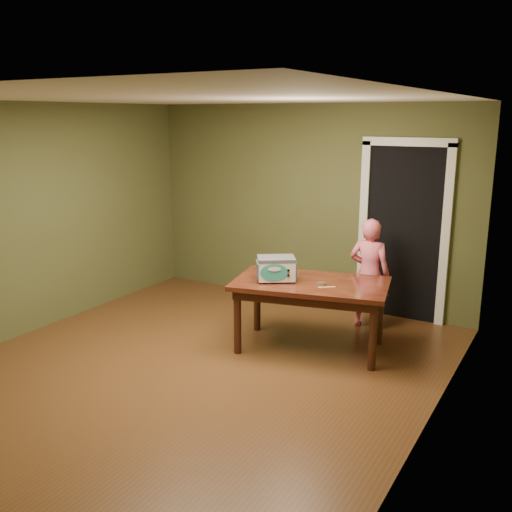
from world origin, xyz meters
name	(u,v)px	position (x,y,z in m)	size (l,w,h in m)	color
floor	(196,368)	(0.00, 0.00, 0.00)	(5.00, 5.00, 0.00)	#573418
room_shell	(192,198)	(0.00, 0.00, 1.71)	(4.52, 5.02, 2.61)	#4A512B
doorway	(410,230)	(1.30, 2.78, 1.06)	(1.10, 0.66, 2.25)	black
dining_table	(311,291)	(0.76, 1.02, 0.65)	(1.76, 1.24, 0.75)	#330E0B
toy_oven	(276,268)	(0.42, 0.87, 0.89)	(0.48, 0.45, 0.26)	#4C4F54
baking_pan	(321,283)	(0.90, 0.98, 0.76)	(0.10, 0.10, 0.02)	silver
spatula	(327,287)	(0.99, 0.90, 0.75)	(0.18, 0.03, 0.01)	#E1B562
child	(369,274)	(1.08, 1.95, 0.66)	(0.48, 0.31, 1.31)	#F1637A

